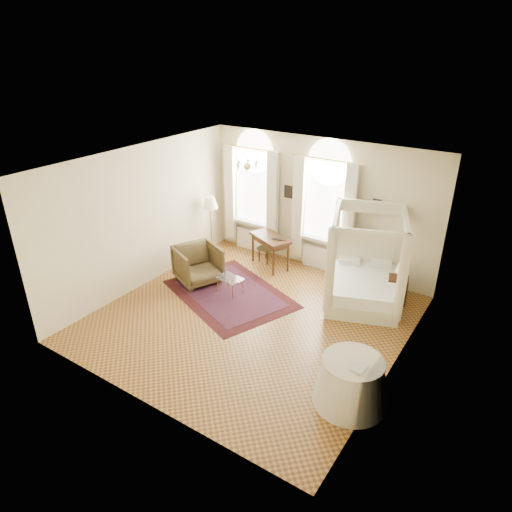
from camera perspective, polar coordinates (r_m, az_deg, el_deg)
The scene contains 18 objects.
ground at distance 9.75m, azimuth -0.58°, elevation -7.79°, with size 6.00×6.00×0.00m, color olive.
room_walls at distance 8.82m, azimuth -0.64°, elevation 3.00°, with size 6.00×6.00×6.00m.
window_left at distance 12.22m, azimuth -0.46°, elevation 7.11°, with size 1.62×0.27×3.29m.
window_right at distance 11.25m, azimuth 8.49°, elevation 5.15°, with size 1.62×0.27×3.29m.
chandelier at distance 9.95m, azimuth -1.09°, elevation 11.28°, with size 0.51×0.45×0.50m.
wall_pictures at distance 11.24m, azimuth 8.32°, elevation 7.33°, with size 2.54×0.03×0.39m.
canopy_bed at distance 10.39m, azimuth 13.28°, elevation -3.26°, with size 2.10×2.31×2.08m.
nightstand at distance 10.65m, azimuth 17.22°, elevation -4.07°, with size 0.42×0.38×0.61m, color #3D2110.
nightstand_lamp at distance 10.33m, azimuth 17.80°, elevation -1.51°, with size 0.28×0.28×0.40m.
writing_desk at distance 11.59m, azimuth 1.79°, elevation 1.90°, with size 1.25×0.99×0.83m.
laptop at distance 11.42m, azimuth 3.00°, elevation 2.24°, with size 0.35×0.23×0.03m, color black.
stool at distance 11.96m, azimuth 1.35°, elevation 0.86°, with size 0.42×0.42×0.43m.
armchair at distance 11.03m, azimuth -7.26°, elevation -1.05°, with size 0.97×1.00×0.91m, color #44371D.
coffee_table at distance 10.49m, azimuth -3.27°, elevation -2.95°, with size 0.64×0.50×0.40m.
floor_lamp at distance 12.09m, azimuth -5.77°, elevation 6.28°, with size 0.42×0.42×1.63m.
oriental_rug at distance 10.63m, azimuth -3.31°, elevation -4.73°, with size 3.46×3.01×0.01m.
side_table at distance 7.72m, azimuth 11.82°, elevation -15.13°, with size 1.21×1.21×0.83m.
book at distance 7.35m, azimuth 12.01°, elevation -13.19°, with size 0.21×0.28×0.03m, color black.
Camera 1 is at (4.57, -6.73, 5.38)m, focal length 32.00 mm.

